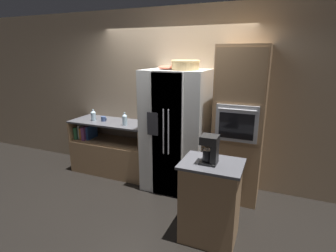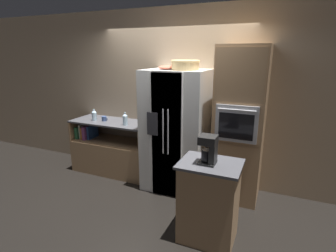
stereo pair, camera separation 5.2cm
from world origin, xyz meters
name	(u,v)px [view 1 (the left image)]	position (x,y,z in m)	size (l,w,h in m)	color
ground_plane	(163,186)	(0.00, 0.00, 0.00)	(20.00, 20.00, 0.00)	black
wall_back	(174,97)	(0.00, 0.49, 1.40)	(12.00, 0.06, 2.80)	tan
counter_left	(112,153)	(-1.07, 0.16, 0.35)	(1.45, 0.61, 0.95)	#A87F56
refrigerator	(176,131)	(0.19, 0.08, 0.93)	(0.94, 0.78, 1.87)	white
wall_oven	(239,125)	(1.13, 0.16, 1.11)	(0.67, 0.67, 2.21)	#A87F56
island_counter	(210,201)	(1.00, -0.93, 0.48)	(0.67, 0.53, 0.95)	#A87F56
wicker_basket	(185,65)	(0.35, 0.01, 1.94)	(0.41, 0.41, 0.14)	tan
fruit_bowl	(167,67)	(0.06, 0.04, 1.90)	(0.25, 0.25, 0.06)	#DB664C
bottle_tall	(93,115)	(-1.37, 0.09, 1.04)	(0.08, 0.08, 0.20)	silver
bottle_short	(125,119)	(-0.70, 0.04, 1.05)	(0.08, 0.08, 0.22)	silver
mug	(104,119)	(-1.19, 0.13, 0.99)	(0.12, 0.08, 0.08)	#384C7A
coffee_maker	(211,149)	(0.99, -0.96, 1.12)	(0.18, 0.18, 0.31)	black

